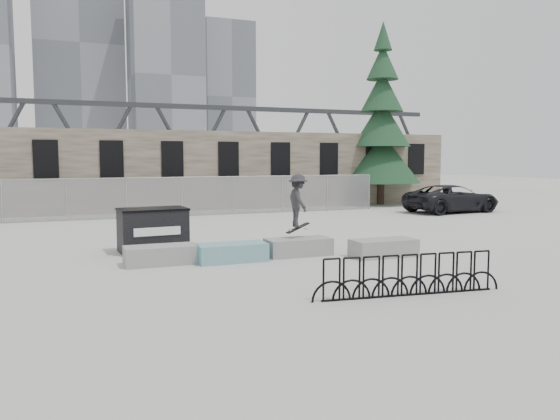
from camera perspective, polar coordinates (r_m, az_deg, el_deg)
The scene contains 14 objects.
ground at distance 16.43m, azimuth -1.36°, elevation -5.02°, with size 120.00×120.00×0.00m, color #B7B6B2.
stone_wall at distance 31.89m, azimuth -11.57°, elevation 4.05°, with size 36.00×2.58×4.50m.
chainlink_fence at distance 28.28m, azimuth -10.19°, elevation 1.43°, with size 22.06×0.06×2.02m.
planter_far_left at distance 15.77m, azimuth -12.35°, elevation -4.53°, with size 2.00×0.90×0.53m.
planter_center_left at distance 15.87m, azimuth -5.08°, elevation -4.36°, with size 2.00×0.90×0.53m.
planter_center_right at distance 16.81m, azimuth 1.93°, elevation -3.79°, with size 2.00×0.90×0.53m.
planter_offset at distance 16.91m, azimuth 10.77°, elevation -3.83°, with size 2.00×0.90×0.53m.
dumpster at distance 17.90m, azimuth -13.14°, elevation -2.01°, with size 2.21×1.44×1.40m.
bike_rack at distance 12.26m, azimuth 13.37°, elevation -6.71°, with size 4.47×0.56×0.90m.
spruce_tree at distance 35.61m, azimuth 10.55°, elevation 7.96°, with size 4.98×4.98×11.50m.
skyline_towers at distance 110.50m, azimuth -19.63°, elevation 14.45°, with size 58.00×28.00×48.00m.
truss_bridge at distance 71.87m, azimuth -9.17°, elevation 6.33°, with size 70.00×3.00×9.80m.
suv at distance 31.47m, azimuth 17.54°, elevation 1.16°, with size 2.51×5.45×1.52m, color black.
skateboarder at distance 16.85m, azimuth 1.89°, elevation 0.98°, with size 0.78×1.09×1.83m.
Camera 1 is at (-5.60, -15.15, 3.00)m, focal length 35.00 mm.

